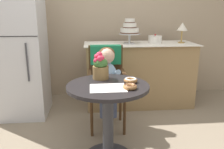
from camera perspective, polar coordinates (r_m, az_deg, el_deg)
back_wall at (r=3.79m, az=-3.21°, el=15.31°), size 4.80×0.10×2.70m
cafe_table at (r=2.11m, az=-0.99°, el=-7.98°), size 0.72×0.72×0.72m
wicker_chair at (r=2.72m, az=-1.41°, el=0.29°), size 0.42×0.45×0.95m
seated_child at (r=2.56m, az=-1.18°, el=0.23°), size 0.27×0.32×0.73m
paper_napkin at (r=1.94m, az=-0.99°, el=-3.30°), size 0.30×0.23×0.00m
donut_front at (r=2.10m, az=4.54°, el=-1.37°), size 0.12×0.12×0.04m
donut_mid at (r=1.93m, az=4.37°, el=-2.86°), size 0.12×0.12×0.04m
flower_vase at (r=2.19m, az=-2.76°, el=1.86°), size 0.15×0.15×0.25m
display_counter at (r=3.42m, az=6.60°, el=0.10°), size 1.56×0.62×0.90m
tiered_cake_stand at (r=3.29m, az=4.30°, el=10.94°), size 0.30×0.30×0.34m
round_layer_cake at (r=3.38m, az=10.42°, el=8.38°), size 0.19×0.19×0.13m
table_lamp at (r=3.48m, az=16.71°, el=10.89°), size 0.15×0.15×0.28m
refrigerator at (r=3.20m, az=-21.74°, el=5.33°), size 0.64×0.63×1.70m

